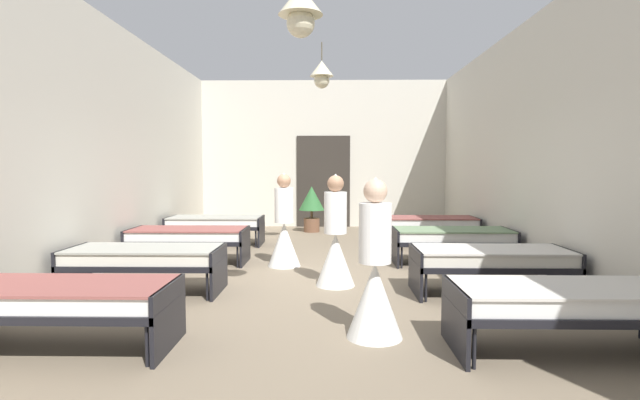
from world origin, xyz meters
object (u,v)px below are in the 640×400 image
(nurse_mid_aisle, at_px, (375,281))
(potted_plant, at_px, (312,203))
(bed_left_row_0, at_px, (62,299))
(bed_right_row_2, at_px, (452,237))
(bed_right_row_0, at_px, (566,302))
(bed_left_row_3, at_px, (216,223))
(nurse_far_aisle, at_px, (335,246))
(bed_left_row_1, at_px, (145,258))
(bed_left_row_2, at_px, (189,236))
(bed_right_row_1, at_px, (491,259))
(nurse_near_aisle, at_px, (284,233))
(bed_right_row_3, at_px, (428,224))

(nurse_mid_aisle, distance_m, potted_plant, 7.42)
(bed_left_row_0, distance_m, bed_right_row_2, 5.75)
(bed_right_row_0, height_order, bed_left_row_3, same)
(nurse_far_aisle, height_order, potted_plant, nurse_far_aisle)
(bed_left_row_0, xyz_separation_m, nurse_mid_aisle, (2.73, 0.34, 0.09))
(bed_left_row_1, distance_m, nurse_mid_aisle, 3.14)
(bed_right_row_0, distance_m, bed_left_row_2, 5.75)
(bed_left_row_1, bearing_deg, bed_left_row_3, 90.00)
(bed_right_row_1, bearing_deg, bed_left_row_2, 156.22)
(nurse_near_aisle, relative_size, potted_plant, 1.34)
(bed_left_row_0, height_order, potted_plant, potted_plant)
(bed_left_row_0, bearing_deg, bed_right_row_2, 41.39)
(bed_right_row_1, height_order, nurse_mid_aisle, nurse_mid_aisle)
(nurse_far_aisle, bearing_deg, nurse_near_aisle, 33.80)
(bed_right_row_1, bearing_deg, nurse_far_aisle, 167.99)
(bed_left_row_3, xyz_separation_m, nurse_far_aisle, (2.39, -3.39, 0.09))
(nurse_far_aisle, bearing_deg, potted_plant, 6.90)
(bed_right_row_3, relative_size, nurse_mid_aisle, 1.28)
(nurse_far_aisle, bearing_deg, bed_left_row_2, 59.55)
(bed_left_row_2, bearing_deg, bed_left_row_0, -90.00)
(bed_right_row_1, xyz_separation_m, nurse_near_aisle, (-2.72, 1.67, 0.09))
(potted_plant, bearing_deg, bed_left_row_2, -115.73)
(bed_right_row_2, height_order, nurse_mid_aisle, nurse_mid_aisle)
(bed_left_row_3, height_order, potted_plant, potted_plant)
(bed_left_row_0, height_order, bed_right_row_1, same)
(bed_right_row_2, height_order, potted_plant, potted_plant)
(bed_right_row_2, bearing_deg, bed_right_row_0, -90.00)
(bed_right_row_0, xyz_separation_m, bed_left_row_1, (-4.31, 1.90, 0.00))
(bed_right_row_0, xyz_separation_m, nurse_near_aisle, (-2.72, 3.57, 0.09))
(bed_left_row_1, height_order, nurse_mid_aisle, nurse_mid_aisle)
(bed_left_row_2, bearing_deg, potted_plant, 64.27)
(nurse_mid_aisle, height_order, potted_plant, nurse_mid_aisle)
(bed_left_row_0, distance_m, potted_plant, 7.94)
(bed_left_row_0, distance_m, bed_left_row_2, 3.80)
(bed_right_row_2, bearing_deg, bed_left_row_0, -138.61)
(bed_right_row_0, bearing_deg, bed_right_row_1, 90.00)
(bed_right_row_2, bearing_deg, bed_left_row_2, 180.00)
(bed_left_row_1, height_order, nurse_near_aisle, nurse_near_aisle)
(bed_left_row_1, xyz_separation_m, nurse_mid_aisle, (2.73, -1.56, 0.09))
(nurse_far_aisle, distance_m, potted_plant, 5.42)
(bed_left_row_0, height_order, bed_left_row_3, same)
(bed_left_row_1, bearing_deg, bed_right_row_3, 41.39)
(bed_right_row_2, bearing_deg, nurse_far_aisle, -142.14)
(bed_right_row_0, xyz_separation_m, bed_right_row_1, (0.00, 1.90, 0.00))
(bed_right_row_2, height_order, bed_left_row_3, same)
(bed_left_row_0, relative_size, bed_right_row_3, 1.00)
(bed_right_row_0, xyz_separation_m, potted_plant, (-2.43, 7.70, 0.26))
(bed_left_row_0, bearing_deg, bed_right_row_1, 23.78)
(nurse_near_aisle, xyz_separation_m, potted_plant, (0.29, 4.13, 0.17))
(bed_left_row_2, xyz_separation_m, potted_plant, (1.88, 3.90, 0.26))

